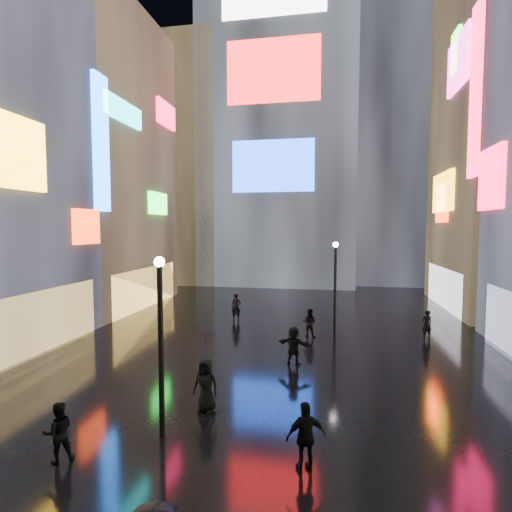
# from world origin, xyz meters

# --- Properties ---
(ground) EXTENTS (140.00, 140.00, 0.00)m
(ground) POSITION_xyz_m (0.00, 20.00, 0.00)
(ground) COLOR black
(ground) RESTS_ON ground
(building_left_far) EXTENTS (10.28, 12.00, 22.00)m
(building_left_far) POSITION_xyz_m (-15.98, 26.00, 10.98)
(building_left_far) COLOR black
(building_left_far) RESTS_ON ground
(tower_main) EXTENTS (16.00, 14.20, 42.00)m
(tower_main) POSITION_xyz_m (-3.00, 43.97, 21.01)
(tower_main) COLOR black
(tower_main) RESTS_ON ground
(tower_flank_right) EXTENTS (12.00, 12.00, 34.00)m
(tower_flank_right) POSITION_xyz_m (9.00, 46.00, 17.00)
(tower_flank_right) COLOR black
(tower_flank_right) RESTS_ON ground
(tower_flank_left) EXTENTS (10.00, 10.00, 26.00)m
(tower_flank_left) POSITION_xyz_m (-14.00, 42.00, 13.00)
(tower_flank_left) COLOR black
(tower_flank_left) RESTS_ON ground
(lamp_near) EXTENTS (0.30, 0.30, 5.20)m
(lamp_near) POSITION_xyz_m (-2.09, 8.49, 2.94)
(lamp_near) COLOR black
(lamp_near) RESTS_ON ground
(lamp_far) EXTENTS (0.30, 0.30, 5.20)m
(lamp_far) POSITION_xyz_m (2.89, 21.03, 2.94)
(lamp_far) COLOR black
(lamp_far) RESTS_ON ground
(pedestrian_1) EXTENTS (0.95, 0.93, 1.55)m
(pedestrian_1) POSITION_xyz_m (-4.20, 6.86, 0.77)
(pedestrian_1) COLOR black
(pedestrian_1) RESTS_ON ground
(pedestrian_3) EXTENTS (1.10, 0.79, 1.73)m
(pedestrian_3) POSITION_xyz_m (2.07, 7.64, 0.87)
(pedestrian_3) COLOR black
(pedestrian_3) RESTS_ON ground
(pedestrian_4) EXTENTS (0.90, 0.64, 1.73)m
(pedestrian_4) POSITION_xyz_m (-1.35, 10.29, 0.87)
(pedestrian_4) COLOR black
(pedestrian_4) RESTS_ON ground
(pedestrian_5) EXTENTS (1.64, 0.88, 1.69)m
(pedestrian_5) POSITION_xyz_m (1.07, 15.26, 0.84)
(pedestrian_5) COLOR black
(pedestrian_5) RESTS_ON ground
(pedestrian_6) EXTENTS (0.68, 0.48, 1.74)m
(pedestrian_6) POSITION_xyz_m (-3.35, 22.92, 0.87)
(pedestrian_6) COLOR black
(pedestrian_6) RESTS_ON ground
(pedestrian_7) EXTENTS (0.88, 0.76, 1.55)m
(pedestrian_7) POSITION_xyz_m (1.51, 19.95, 0.78)
(pedestrian_7) COLOR black
(pedestrian_7) RESTS_ON ground
(umbrella_2) EXTENTS (1.05, 1.07, 0.86)m
(umbrella_2) POSITION_xyz_m (-1.35, 10.29, 2.17)
(umbrella_2) COLOR black
(umbrella_2) RESTS_ON pedestrian_4
(pedestrian_8) EXTENTS (0.65, 0.52, 1.56)m
(pedestrian_8) POSITION_xyz_m (7.78, 20.69, 0.78)
(pedestrian_8) COLOR black
(pedestrian_8) RESTS_ON ground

